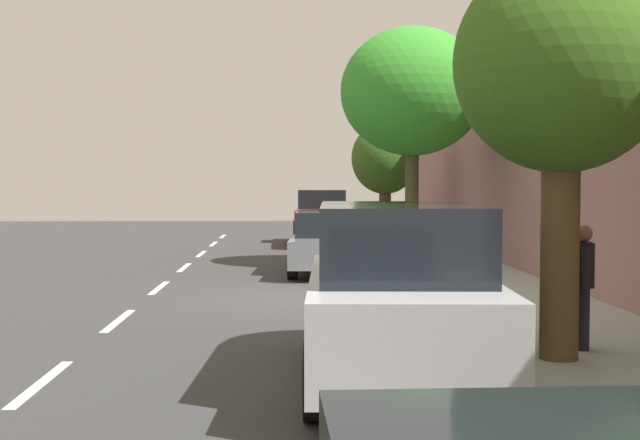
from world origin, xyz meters
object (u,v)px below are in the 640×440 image
street_tree_mid_block (562,68)px  street_tree_corner (385,160)px  parked_pickup_red_far (322,219)px  parked_sedan_grey_mid (329,243)px  parked_suv_silver_second (397,292)px  bicycle_at_curb (345,244)px  pedestrian_on_phone (583,280)px  street_tree_far_end (412,92)px  cyclist_with_backpack (353,224)px

street_tree_mid_block → street_tree_corner: size_ratio=1.17×
street_tree_corner → parked_pickup_red_far: bearing=134.2°
parked_sedan_grey_mid → street_tree_corner: street_tree_corner is taller
parked_suv_silver_second → bicycle_at_curb: size_ratio=3.31×
pedestrian_on_phone → parked_sedan_grey_mid: bearing=105.1°
parked_sedan_grey_mid → street_tree_far_end: 4.63m
parked_suv_silver_second → street_tree_far_end: street_tree_far_end is taller
parked_pickup_red_far → street_tree_corner: size_ratio=1.30×
parked_suv_silver_second → cyclist_with_backpack: parked_suv_silver_second is taller
cyclist_with_backpack → street_tree_far_end: street_tree_far_end is taller
cyclist_with_backpack → street_tree_corner: bearing=69.2°
bicycle_at_curb → pedestrian_on_phone: pedestrian_on_phone is taller
parked_suv_silver_second → pedestrian_on_phone: size_ratio=3.06×
parked_sedan_grey_mid → street_tree_mid_block: bearing=-78.2°
parked_suv_silver_second → pedestrian_on_phone: 2.77m
parked_pickup_red_far → cyclist_with_backpack: 5.64m
parked_sedan_grey_mid → street_tree_corner: (2.24, 7.48, 2.24)m
cyclist_with_backpack → pedestrian_on_phone: 14.21m
street_tree_mid_block → pedestrian_on_phone: street_tree_mid_block is taller
street_tree_mid_block → street_tree_corner: 18.18m
cyclist_with_backpack → street_tree_corner: street_tree_corner is taller
street_tree_corner → pedestrian_on_phone: (0.49, -17.60, -1.98)m
street_tree_mid_block → cyclist_with_backpack: bearing=95.2°
parked_suv_silver_second → street_tree_far_end: size_ratio=0.78×
cyclist_with_backpack → pedestrian_on_phone: size_ratio=1.07×
bicycle_at_curb → street_tree_mid_block: bearing=-84.2°
cyclist_with_backpack → street_tree_corner: (1.33, 3.50, 1.97)m
parked_suv_silver_second → street_tree_corner: bearing=83.9°
parked_sedan_grey_mid → cyclist_with_backpack: cyclist_with_backpack is taller
street_tree_corner → parked_suv_silver_second: bearing=-96.1°
parked_pickup_red_far → pedestrian_on_phone: (2.52, -19.69, 0.11)m
bicycle_at_curb → pedestrian_on_phone: 14.72m
parked_suv_silver_second → parked_pickup_red_far: (-0.02, 20.88, -0.13)m
street_tree_mid_block → pedestrian_on_phone: (0.49, 0.58, -2.56)m
parked_sedan_grey_mid → street_tree_mid_block: (2.24, -10.70, 2.82)m
street_tree_corner → pedestrian_on_phone: size_ratio=2.62×
street_tree_far_end → street_tree_corner: bearing=90.0°
bicycle_at_curb → street_tree_corner: size_ratio=0.35×
parked_pickup_red_far → cyclist_with_backpack: size_ratio=3.17×
parked_sedan_grey_mid → street_tree_far_end: street_tree_far_end is taller
street_tree_mid_block → street_tree_far_end: bearing=90.0°
parked_suv_silver_second → parked_pickup_red_far: bearing=90.0°
cyclist_with_backpack → parked_sedan_grey_mid: bearing=-102.9°
parked_sedan_grey_mid → parked_pickup_red_far: (0.21, 9.57, 0.15)m
parked_suv_silver_second → parked_sedan_grey_mid: bearing=91.2°
parked_sedan_grey_mid → street_tree_corner: 8.12m
bicycle_at_curb → street_tree_far_end: (1.55, -3.11, 4.19)m
street_tree_far_end → street_tree_corner: (-0.00, 6.14, -1.58)m
parked_pickup_red_far → bicycle_at_curb: 5.17m
parked_sedan_grey_mid → street_tree_corner: bearing=73.3°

